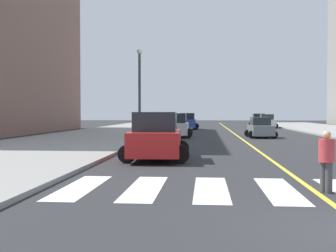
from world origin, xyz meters
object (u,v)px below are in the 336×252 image
car_silver_third (176,126)px  street_lamp (140,85)px  car_green_nearest (259,120)px  pedestrian_crossing (326,159)px  car_red_sixth (156,137)px  car_blue_fifth (188,122)px  car_white_second (267,122)px  car_gray_fourth (260,128)px

car_silver_third → street_lamp: 4.96m
car_green_nearest → pedestrian_crossing: (-4.89, -53.79, -0.02)m
car_red_sixth → pedestrian_crossing: size_ratio=2.97×
car_green_nearest → car_blue_fifth: bearing=49.9°
car_white_second → street_lamp: 28.95m
car_blue_fifth → car_red_sixth: 34.79m
car_green_nearest → street_lamp: 34.75m
car_silver_third → car_blue_fifth: bearing=88.2°
car_blue_fifth → car_red_sixth: (0.05, -34.79, 0.03)m
pedestrian_crossing → car_green_nearest: bearing=-36.5°
car_green_nearest → pedestrian_crossing: bearing=85.8°
car_green_nearest → car_silver_third: bearing=71.5°
car_gray_fourth → car_blue_fifth: size_ratio=0.85×
car_blue_fifth → pedestrian_crossing: car_blue_fifth is taller
car_green_nearest → pedestrian_crossing: 54.01m
street_lamp → car_silver_third: bearing=44.0°
car_gray_fourth → street_lamp: 10.67m
car_silver_third → street_lamp: size_ratio=0.66×
car_blue_fifth → car_red_sixth: car_red_sixth is taller
car_gray_fourth → car_green_nearest: bearing=-98.6°
pedestrian_crossing → car_silver_third: bearing=-18.4°
car_red_sixth → car_white_second: bearing=72.9°
pedestrian_crossing → street_lamp: size_ratio=0.23×
car_white_second → car_gray_fourth: (-3.73, -22.59, -0.08)m
car_white_second → pedestrian_crossing: car_white_second is taller
car_white_second → car_gray_fourth: size_ratio=1.09×
car_gray_fourth → pedestrian_crossing: size_ratio=2.40×
car_white_second → car_blue_fifth: bearing=26.6°
car_gray_fourth → pedestrian_crossing: car_gray_fourth is taller
car_red_sixth → street_lamp: size_ratio=0.69×
car_gray_fourth → car_red_sixth: 18.55m
car_white_second → pedestrian_crossing: size_ratio=2.62×
car_green_nearest → car_white_second: size_ratio=1.04×
car_blue_fifth → street_lamp: bearing=-98.4°
car_silver_third → car_gray_fourth: 7.04m
car_blue_fifth → pedestrian_crossing: (5.31, -42.12, -0.07)m
car_green_nearest → car_red_sixth: car_red_sixth is taller
car_white_second → pedestrian_crossing: (-5.19, -47.21, 0.01)m
car_green_nearest → car_silver_third: (-10.46, -29.44, 0.04)m
car_green_nearest → car_red_sixth: (-10.15, -46.46, 0.07)m
car_gray_fourth → car_blue_fifth: bearing=-70.8°
car_gray_fourth → car_red_sixth: bearing=66.8°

